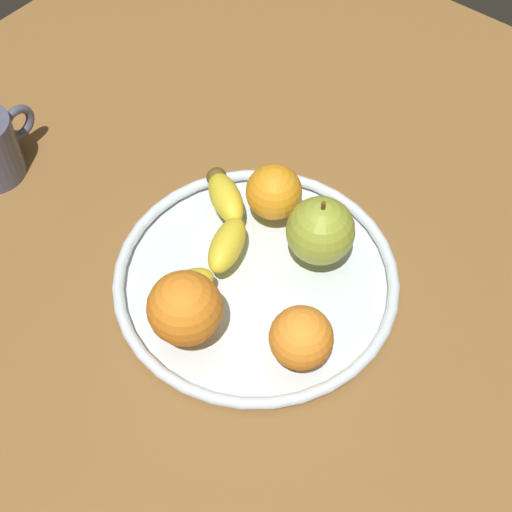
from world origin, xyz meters
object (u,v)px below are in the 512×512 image
banana (212,240)px  orange_back_left (301,338)px  fruit_bowl (256,278)px  orange_back_right (274,192)px  orange_front_left (185,308)px  apple (320,231)px

banana → orange_back_left: orange_back_left is taller
fruit_bowl → orange_back_right: size_ratio=4.89×
orange_back_right → orange_front_left: bearing=-170.9°
orange_back_right → orange_front_left: orange_front_left is taller
orange_back_left → apple: bearing=28.0°
banana → orange_back_right: orange_back_right is taller
banana → orange_front_left: (-8.68, -4.39, 1.98)cm
orange_back_left → orange_front_left: 11.13cm
apple → orange_front_left: bearing=164.2°
fruit_bowl → orange_front_left: orange_front_left is taller
fruit_bowl → apple: size_ratio=3.75×
apple → orange_back_left: bearing=-152.0°
orange_back_left → orange_back_right: same height
apple → orange_back_right: 7.26cm
fruit_bowl → apple: (6.23, -3.30, 4.41)cm
apple → orange_back_left: (-10.84, -5.75, -0.52)cm
fruit_bowl → orange_back_left: size_ratio=4.90×
orange_back_left → orange_back_right: 17.80cm
fruit_bowl → apple: bearing=-27.9°
fruit_bowl → orange_back_left: orange_back_left is taller
orange_front_left → orange_back_right: bearing=9.1°
orange_back_left → orange_front_left: size_ratio=0.84×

